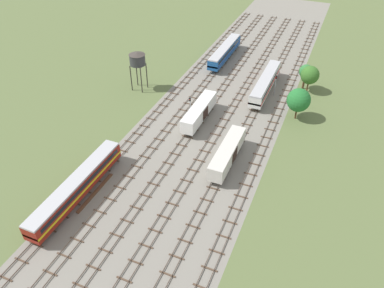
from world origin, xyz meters
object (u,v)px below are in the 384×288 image
(diesel_railcar_centre_right_midfar, at_px, (265,83))
(signal_post_nearest, at_px, (190,104))
(freight_boxcar_centre_right_near, at_px, (227,153))
(diesel_railcar_left_far, at_px, (225,51))
(signal_post_near, at_px, (276,83))
(passenger_coach_far_left_nearest, at_px, (77,186))
(freight_boxcar_centre_left_mid, at_px, (199,111))
(water_tower, at_px, (137,59))

(diesel_railcar_centre_right_midfar, distance_m, signal_post_nearest, 20.89)
(freight_boxcar_centre_right_near, xyz_separation_m, diesel_railcar_left_far, (-14.89, 42.44, 0.15))
(signal_post_near, bearing_deg, passenger_coach_far_left_nearest, -115.91)
(passenger_coach_far_left_nearest, relative_size, diesel_railcar_centre_right_midfar, 1.07)
(passenger_coach_far_left_nearest, xyz_separation_m, freight_boxcar_centre_left_mid, (9.93, 28.90, -0.16))
(passenger_coach_far_left_nearest, distance_m, diesel_railcar_left_far, 60.53)
(freight_boxcar_centre_right_near, xyz_separation_m, diesel_railcar_centre_right_midfar, (-0.01, 28.72, 0.15))
(diesel_railcar_centre_right_midfar, bearing_deg, signal_post_near, -14.44)
(freight_boxcar_centre_right_near, height_order, freight_boxcar_centre_left_mid, same)
(diesel_railcar_left_far, distance_m, water_tower, 27.97)
(freight_boxcar_centre_right_near, bearing_deg, water_tower, 146.94)
(freight_boxcar_centre_left_mid, height_order, diesel_railcar_left_far, diesel_railcar_left_far)
(freight_boxcar_centre_left_mid, bearing_deg, signal_post_nearest, 160.14)
(freight_boxcar_centre_right_near, xyz_separation_m, signal_post_nearest, (-12.41, 11.92, 0.70))
(diesel_railcar_left_far, height_order, water_tower, water_tower)
(water_tower, xyz_separation_m, signal_post_nearest, (16.30, -6.77, -4.64))
(freight_boxcar_centre_left_mid, distance_m, water_tower, 20.98)
(water_tower, bearing_deg, freight_boxcar_centre_left_mid, -22.21)
(passenger_coach_far_left_nearest, bearing_deg, freight_boxcar_centre_left_mid, 71.04)
(water_tower, xyz_separation_m, signal_post_near, (31.19, 9.39, -4.36))
(diesel_railcar_left_far, bearing_deg, passenger_coach_far_left_nearest, -94.70)
(freight_boxcar_centre_right_near, height_order, water_tower, water_tower)
(freight_boxcar_centre_left_mid, bearing_deg, signal_post_near, 54.00)
(passenger_coach_far_left_nearest, relative_size, diesel_railcar_left_far, 1.07)
(freight_boxcar_centre_left_mid, relative_size, diesel_railcar_left_far, 0.68)
(freight_boxcar_centre_right_near, bearing_deg, passenger_coach_far_left_nearest, -138.00)
(passenger_coach_far_left_nearest, bearing_deg, diesel_railcar_centre_right_midfar, 66.93)
(passenger_coach_far_left_nearest, xyz_separation_m, diesel_railcar_centre_right_midfar, (19.85, 46.60, -0.02))
(freight_boxcar_centre_right_near, relative_size, diesel_railcar_centre_right_midfar, 0.68)
(signal_post_near, bearing_deg, freight_boxcar_centre_left_mid, -126.00)
(passenger_coach_far_left_nearest, distance_m, signal_post_nearest, 30.71)
(freight_boxcar_centre_left_mid, relative_size, signal_post_near, 2.59)
(diesel_railcar_centre_right_midfar, xyz_separation_m, signal_post_nearest, (-12.40, -16.80, 0.55))
(diesel_railcar_centre_right_midfar, relative_size, signal_post_nearest, 4.17)
(diesel_railcar_left_far, relative_size, signal_post_nearest, 4.17)
(passenger_coach_far_left_nearest, xyz_separation_m, freight_boxcar_centre_right_near, (19.85, 17.88, -0.16))
(water_tower, bearing_deg, signal_post_near, 16.76)
(water_tower, bearing_deg, diesel_railcar_centre_right_midfar, 19.26)
(water_tower, height_order, signal_post_near, water_tower)
(freight_boxcar_centre_left_mid, bearing_deg, freight_boxcar_centre_right_near, -47.99)
(diesel_railcar_left_far, distance_m, signal_post_nearest, 30.63)
(freight_boxcar_centre_left_mid, xyz_separation_m, water_tower, (-18.79, 7.67, 5.34))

